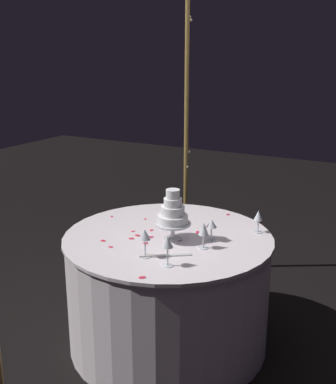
{
  "coord_description": "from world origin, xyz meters",
  "views": [
    {
      "loc": [
        -2.42,
        -1.31,
        1.84
      ],
      "look_at": [
        0.0,
        0.0,
        1.03
      ],
      "focal_mm": 44.48,
      "sensor_mm": 36.0,
      "label": 1
    }
  ],
  "objects_px": {
    "wine_glass_3": "(204,230)",
    "decorative_arch": "(112,113)",
    "wine_glass_4": "(212,225)",
    "main_table": "(168,289)",
    "wine_glass_0": "(168,243)",
    "wine_glass_2": "(258,217)",
    "cake_knife": "(162,256)",
    "wine_glass_1": "(145,236)",
    "tiered_cake": "(173,214)"
  },
  "relations": [
    {
      "from": "wine_glass_2",
      "to": "tiered_cake",
      "type": "bearing_deg",
      "value": 131.16
    },
    {
      "from": "decorative_arch",
      "to": "tiered_cake",
      "type": "relative_size",
      "value": 7.16
    },
    {
      "from": "wine_glass_3",
      "to": "main_table",
      "type": "bearing_deg",
      "value": 74.33
    },
    {
      "from": "decorative_arch",
      "to": "tiered_cake",
      "type": "xyz_separation_m",
      "value": [
        -0.05,
        -0.45,
        -0.57
      ]
    },
    {
      "from": "wine_glass_1",
      "to": "wine_glass_4",
      "type": "xyz_separation_m",
      "value": [
        0.39,
        -0.23,
        -0.02
      ]
    },
    {
      "from": "wine_glass_4",
      "to": "wine_glass_0",
      "type": "bearing_deg",
      "value": 171.48
    },
    {
      "from": "wine_glass_3",
      "to": "cake_knife",
      "type": "bearing_deg",
      "value": 144.36
    },
    {
      "from": "main_table",
      "to": "wine_glass_2",
      "type": "distance_m",
      "value": 0.74
    },
    {
      "from": "main_table",
      "to": "tiered_cake",
      "type": "bearing_deg",
      "value": -128.37
    },
    {
      "from": "main_table",
      "to": "wine_glass_4",
      "type": "relative_size",
      "value": 9.41
    },
    {
      "from": "wine_glass_1",
      "to": "wine_glass_4",
      "type": "height_order",
      "value": "wine_glass_1"
    },
    {
      "from": "main_table",
      "to": "cake_knife",
      "type": "distance_m",
      "value": 0.49
    },
    {
      "from": "wine_glass_1",
      "to": "wine_glass_3",
      "type": "bearing_deg",
      "value": -41.18
    },
    {
      "from": "wine_glass_1",
      "to": "wine_glass_3",
      "type": "height_order",
      "value": "wine_glass_1"
    },
    {
      "from": "wine_glass_4",
      "to": "wine_glass_1",
      "type": "bearing_deg",
      "value": 149.64
    },
    {
      "from": "main_table",
      "to": "cake_knife",
      "type": "xyz_separation_m",
      "value": [
        -0.29,
        -0.12,
        0.38
      ]
    },
    {
      "from": "decorative_arch",
      "to": "cake_knife",
      "type": "height_order",
      "value": "decorative_arch"
    },
    {
      "from": "tiered_cake",
      "to": "wine_glass_2",
      "type": "xyz_separation_m",
      "value": [
        0.36,
        -0.42,
        -0.06
      ]
    },
    {
      "from": "tiered_cake",
      "to": "wine_glass_3",
      "type": "bearing_deg",
      "value": -98.43
    },
    {
      "from": "decorative_arch",
      "to": "main_table",
      "type": "relative_size",
      "value": 1.74
    },
    {
      "from": "wine_glass_0",
      "to": "wine_glass_1",
      "type": "relative_size",
      "value": 1.05
    },
    {
      "from": "cake_knife",
      "to": "wine_glass_3",
      "type": "bearing_deg",
      "value": -35.64
    },
    {
      "from": "wine_glass_4",
      "to": "cake_knife",
      "type": "height_order",
      "value": "wine_glass_4"
    },
    {
      "from": "main_table",
      "to": "cake_knife",
      "type": "height_order",
      "value": "cake_knife"
    },
    {
      "from": "tiered_cake",
      "to": "wine_glass_3",
      "type": "distance_m",
      "value": 0.23
    },
    {
      "from": "decorative_arch",
      "to": "wine_glass_1",
      "type": "xyz_separation_m",
      "value": [
        -0.35,
        -0.43,
        -0.61
      ]
    },
    {
      "from": "main_table",
      "to": "wine_glass_1",
      "type": "relative_size",
      "value": 7.93
    },
    {
      "from": "wine_glass_0",
      "to": "wine_glass_4",
      "type": "xyz_separation_m",
      "value": [
        0.43,
        -0.06,
        -0.02
      ]
    },
    {
      "from": "wine_glass_3",
      "to": "wine_glass_0",
      "type": "bearing_deg",
      "value": 167.39
    },
    {
      "from": "cake_knife",
      "to": "tiered_cake",
      "type": "bearing_deg",
      "value": 14.46
    },
    {
      "from": "decorative_arch",
      "to": "main_table",
      "type": "xyz_separation_m",
      "value": [
        -0.0,
        -0.39,
        -1.11
      ]
    },
    {
      "from": "wine_glass_3",
      "to": "wine_glass_4",
      "type": "height_order",
      "value": "wine_glass_3"
    },
    {
      "from": "tiered_cake",
      "to": "wine_glass_0",
      "type": "relative_size",
      "value": 1.84
    },
    {
      "from": "main_table",
      "to": "wine_glass_1",
      "type": "distance_m",
      "value": 0.61
    },
    {
      "from": "main_table",
      "to": "tiered_cake",
      "type": "relative_size",
      "value": 4.11
    },
    {
      "from": "wine_glass_0",
      "to": "wine_glass_4",
      "type": "relative_size",
      "value": 1.24
    },
    {
      "from": "wine_glass_0",
      "to": "wine_glass_3",
      "type": "relative_size",
      "value": 1.09
    },
    {
      "from": "main_table",
      "to": "wine_glass_1",
      "type": "height_order",
      "value": "wine_glass_1"
    },
    {
      "from": "wine_glass_1",
      "to": "wine_glass_4",
      "type": "distance_m",
      "value": 0.46
    },
    {
      "from": "wine_glass_0",
      "to": "wine_glass_3",
      "type": "height_order",
      "value": "wine_glass_0"
    },
    {
      "from": "main_table",
      "to": "wine_glass_4",
      "type": "bearing_deg",
      "value": -79.91
    },
    {
      "from": "wine_glass_0",
      "to": "wine_glass_2",
      "type": "distance_m",
      "value": 0.75
    },
    {
      "from": "wine_glass_4",
      "to": "main_table",
      "type": "bearing_deg",
      "value": 100.09
    },
    {
      "from": "main_table",
      "to": "wine_glass_0",
      "type": "bearing_deg",
      "value": -151.97
    },
    {
      "from": "wine_glass_2",
      "to": "wine_glass_1",
      "type": "bearing_deg",
      "value": 146.93
    },
    {
      "from": "decorative_arch",
      "to": "cake_knife",
      "type": "bearing_deg",
      "value": -119.67
    },
    {
      "from": "wine_glass_3",
      "to": "decorative_arch",
      "type": "bearing_deg",
      "value": 83.33
    },
    {
      "from": "cake_knife",
      "to": "wine_glass_0",
      "type": "bearing_deg",
      "value": -137.75
    },
    {
      "from": "wine_glass_2",
      "to": "cake_knife",
      "type": "relative_size",
      "value": 0.57
    },
    {
      "from": "wine_glass_3",
      "to": "tiered_cake",
      "type": "bearing_deg",
      "value": 81.57
    }
  ]
}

